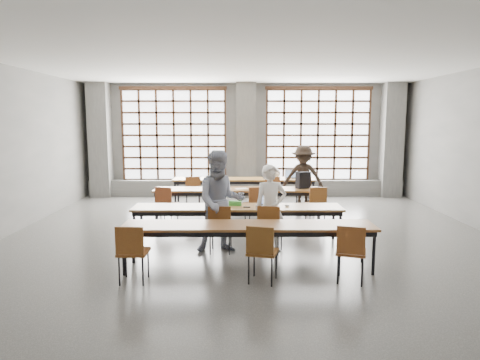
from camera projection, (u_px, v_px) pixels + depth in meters
name	position (u px, v px, depth m)	size (l,w,h in m)	color
floor	(250.00, 244.00, 8.26)	(11.00, 11.00, 0.00)	#50504D
ceiling	(251.00, 58.00, 7.77)	(11.00, 11.00, 0.00)	silver
wall_back	(246.00, 140.00, 13.46)	(10.00, 10.00, 0.00)	#5A5A58
wall_front	(277.00, 225.00, 2.57)	(10.00, 10.00, 0.00)	#5A5A58
column_left	(100.00, 140.00, 13.17)	(0.60, 0.55, 3.50)	#535351
column_mid	(246.00, 140.00, 13.18)	(0.60, 0.55, 3.50)	#535351
column_right	(392.00, 140.00, 13.20)	(0.60, 0.55, 3.50)	#535351
window_left	(174.00, 135.00, 13.36)	(3.32, 0.12, 3.00)	white
window_right	(318.00, 135.00, 13.37)	(3.32, 0.12, 3.00)	white
sill_ledge	(246.00, 188.00, 13.47)	(9.80, 0.35, 0.50)	#535351
desk_row_a	(244.00, 181.00, 12.12)	(4.00, 0.70, 0.73)	brown
desk_row_b	(237.00, 191.00, 10.33)	(4.00, 0.70, 0.73)	brown
desk_row_c	(237.00, 210.00, 8.21)	(4.00, 0.70, 0.73)	brown
desk_row_d	(248.00, 228.00, 6.79)	(4.00, 0.70, 0.73)	brown
chair_back_left	(193.00, 189.00, 11.51)	(0.47, 0.48, 0.88)	brown
chair_back_mid	(273.00, 189.00, 11.52)	(0.51, 0.51, 0.88)	brown
chair_back_right	(303.00, 189.00, 11.52)	(0.46, 0.46, 0.88)	brown
chair_mid_left	(166.00, 201.00, 9.72)	(0.52, 0.53, 0.88)	brown
chair_mid_centre	(256.00, 201.00, 9.73)	(0.52, 0.52, 0.88)	brown
chair_mid_right	(316.00, 201.00, 9.73)	(0.47, 0.48, 0.88)	brown
chair_front_left	(220.00, 224.00, 7.60)	(0.45, 0.45, 0.88)	brown
chair_front_right	(270.00, 224.00, 7.61)	(0.52, 0.52, 0.88)	brown
chair_near_left	(132.00, 248.00, 6.18)	(0.43, 0.43, 0.88)	brown
chair_near_mid	(262.00, 248.00, 6.19)	(0.52, 0.52, 0.88)	brown
chair_near_right	(351.00, 248.00, 6.20)	(0.53, 0.53, 0.88)	brown
student_male	(271.00, 208.00, 7.70)	(0.58, 0.38, 1.59)	white
student_female	(221.00, 202.00, 7.68)	(0.89, 0.70, 1.84)	navy
student_back	(303.00, 177.00, 11.60)	(1.09, 0.63, 1.69)	black
laptop_front	(267.00, 202.00, 8.30)	(0.45, 0.42, 0.26)	#B6B6BB
laptop_back	(291.00, 176.00, 12.21)	(0.39, 0.33, 0.26)	#B5B5BA
mouse	(287.00, 206.00, 8.18)	(0.10, 0.06, 0.04)	white
green_box	(235.00, 203.00, 8.27)	(0.25, 0.09, 0.09)	green
phone	(247.00, 207.00, 8.10)	(0.13, 0.06, 0.01)	black
paper_sheet_b	(225.00, 189.00, 10.27)	(0.30, 0.21, 0.00)	white
paper_sheet_c	(241.00, 189.00, 10.32)	(0.30, 0.21, 0.00)	white
backpack	(303.00, 180.00, 10.35)	(0.32, 0.20, 0.40)	black
plastic_bag	(276.00, 173.00, 12.14)	(0.26, 0.21, 0.29)	white
red_pouch	(133.00, 249.00, 6.27)	(0.20, 0.08, 0.06)	#A91423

